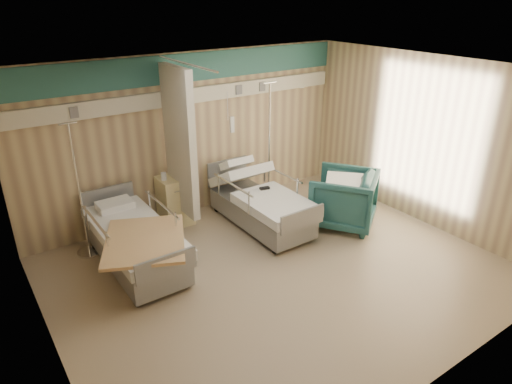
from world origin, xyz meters
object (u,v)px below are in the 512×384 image
at_px(bed_left, 136,247).
at_px(visitor_armchair, 343,199).
at_px(iv_stand_left, 86,229).
at_px(bedside_cabinet, 175,201).
at_px(iv_stand_right, 269,176).
at_px(bed_right, 261,209).

xyz_separation_m(bed_left, visitor_armchair, (3.38, -0.75, 0.16)).
bearing_deg(iv_stand_left, bedside_cabinet, 4.93).
distance_m(bedside_cabinet, iv_stand_right, 1.90).
xyz_separation_m(visitor_armchair, iv_stand_left, (-3.86, 1.52, -0.05)).
xyz_separation_m(bed_right, visitor_armchair, (1.18, -0.75, 0.16)).
bearing_deg(visitor_armchair, iv_stand_left, -56.41).
xyz_separation_m(bed_right, bedside_cabinet, (-1.15, 0.90, 0.11)).
bearing_deg(iv_stand_right, visitor_armchair, -74.74).
height_order(bed_left, iv_stand_right, iv_stand_right).
bearing_deg(iv_stand_right, bed_left, -164.76).
relative_size(visitor_armchair, iv_stand_right, 0.46).
distance_m(visitor_armchair, iv_stand_right, 1.61).
bearing_deg(visitor_armchair, bedside_cabinet, -70.27).
xyz_separation_m(bed_left, iv_stand_left, (-0.48, 0.77, 0.11)).
relative_size(visitor_armchair, iv_stand_left, 0.50).
bearing_deg(iv_stand_right, bed_right, -133.08).
relative_size(bed_right, bed_left, 1.00).
relative_size(iv_stand_right, iv_stand_left, 1.09).
bearing_deg(bedside_cabinet, bed_right, -38.05).
distance_m(bed_left, iv_stand_left, 0.91).
xyz_separation_m(bed_right, bed_left, (-2.20, 0.00, 0.00)).
xyz_separation_m(bedside_cabinet, visitor_armchair, (2.33, -1.65, 0.05)).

